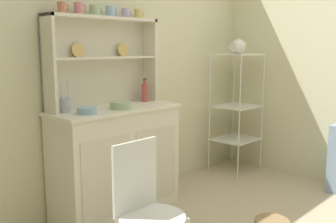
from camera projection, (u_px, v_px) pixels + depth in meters
wall_back at (125, 58)px, 3.40m from camera, size 3.84×0.05×2.50m
hutch_cabinet at (116, 159)px, 3.13m from camera, size 1.08×0.45×0.87m
hutch_shelf_unit at (101, 55)px, 3.10m from camera, size 1.01×0.18×0.72m
bakers_rack at (237, 99)px, 4.13m from camera, size 0.46×0.40×1.28m
wire_chair at (145, 203)px, 2.07m from camera, size 0.36×0.36×0.85m
cup_terracotta_0 at (62, 8)px, 2.76m from camera, size 0.08×0.07×0.08m
cup_rose_1 at (79, 9)px, 2.86m from camera, size 0.09×0.07×0.09m
cup_sage_2 at (95, 11)px, 2.96m from camera, size 0.10×0.08×0.08m
cup_sky_3 at (110, 11)px, 3.06m from camera, size 0.09×0.07×0.09m
cup_lilac_4 at (126, 13)px, 3.18m from camera, size 0.08×0.07×0.08m
cup_gold_5 at (138, 14)px, 3.28m from camera, size 0.08×0.07×0.08m
bowl_mixing_large at (87, 111)px, 2.78m from camera, size 0.14×0.14×0.05m
bowl_floral_medium at (121, 105)px, 3.00m from camera, size 0.17×0.17×0.06m
jam_bottle at (145, 92)px, 3.39m from camera, size 0.06×0.06×0.21m
utensil_jar at (65, 105)px, 2.82m from camera, size 0.08×0.08×0.24m
porcelain_teapot at (238, 46)px, 4.03m from camera, size 0.24×0.15×0.18m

